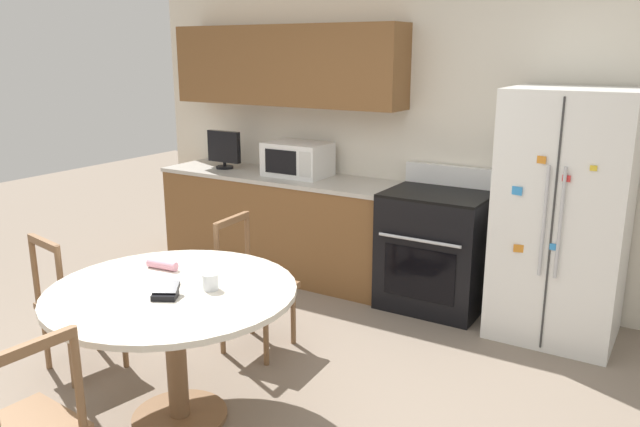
# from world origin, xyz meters

# --- Properties ---
(back_wall) EXTENTS (5.20, 0.44, 2.60)m
(back_wall) POSITION_xyz_m (-0.30, 2.59, 1.45)
(back_wall) COLOR silver
(back_wall) RESTS_ON ground_plane
(kitchen_counter) EXTENTS (2.24, 0.64, 0.90)m
(kitchen_counter) POSITION_xyz_m (-1.09, 2.29, 0.45)
(kitchen_counter) COLOR brown
(kitchen_counter) RESTS_ON ground_plane
(refrigerator) EXTENTS (0.82, 0.73, 1.73)m
(refrigerator) POSITION_xyz_m (1.34, 2.23, 0.87)
(refrigerator) COLOR white
(refrigerator) RESTS_ON ground_plane
(oven_range) EXTENTS (0.78, 0.68, 1.08)m
(oven_range) POSITION_xyz_m (0.43, 2.26, 0.47)
(oven_range) COLOR black
(oven_range) RESTS_ON ground_plane
(microwave) EXTENTS (0.55, 0.38, 0.29)m
(microwave) POSITION_xyz_m (-0.91, 2.33, 1.05)
(microwave) COLOR white
(microwave) RESTS_ON kitchen_counter
(countertop_tv) EXTENTS (0.35, 0.16, 0.35)m
(countertop_tv) POSITION_xyz_m (-1.68, 2.27, 1.09)
(countertop_tv) COLOR black
(countertop_tv) RESTS_ON kitchen_counter
(dining_table) EXTENTS (1.31, 1.31, 0.76)m
(dining_table) POSITION_xyz_m (-0.18, 0.03, 0.63)
(dining_table) COLOR beige
(dining_table) RESTS_ON ground_plane
(dining_chair_far) EXTENTS (0.45, 0.45, 0.90)m
(dining_chair_far) POSITION_xyz_m (-0.34, 0.93, 0.43)
(dining_chair_far) COLOR brown
(dining_chair_far) RESTS_ON ground_plane
(dining_chair_left) EXTENTS (0.49, 0.49, 0.90)m
(dining_chair_left) POSITION_xyz_m (-1.09, 0.11, 0.43)
(dining_chair_left) COLOR brown
(dining_chair_left) RESTS_ON ground_plane
(candle_glass) EXTENTS (0.08, 0.08, 0.09)m
(candle_glass) POSITION_xyz_m (0.01, 0.13, 0.80)
(candle_glass) COLOR silver
(candle_glass) RESTS_ON dining_table
(folded_napkin) EXTENTS (0.19, 0.07, 0.05)m
(folded_napkin) POSITION_xyz_m (-0.44, 0.22, 0.79)
(folded_napkin) COLOR pink
(folded_napkin) RESTS_ON dining_table
(wallet) EXTENTS (0.17, 0.17, 0.07)m
(wallet) POSITION_xyz_m (-0.11, -0.07, 0.79)
(wallet) COLOR black
(wallet) RESTS_ON dining_table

